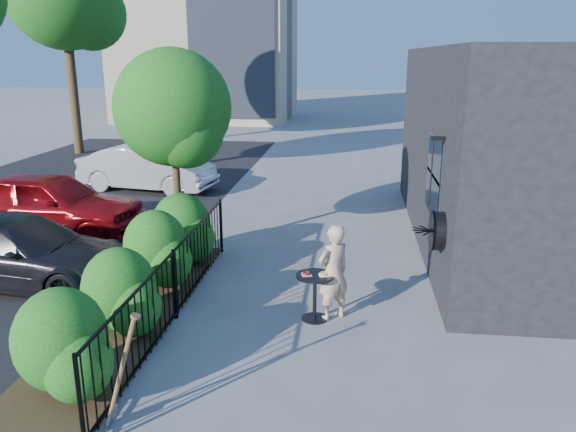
# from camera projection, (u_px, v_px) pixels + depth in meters

# --- Properties ---
(ground) EXTENTS (120.00, 120.00, 0.00)m
(ground) POSITION_uv_depth(u_px,v_px,m) (274.00, 323.00, 8.35)
(ground) COLOR gray
(ground) RESTS_ON ground
(shop_building) EXTENTS (6.22, 9.00, 4.00)m
(shop_building) POSITION_uv_depth(u_px,v_px,m) (570.00, 149.00, 11.47)
(shop_building) COLOR black
(shop_building) RESTS_ON ground
(fence) EXTENTS (0.05, 6.05, 1.10)m
(fence) POSITION_uv_depth(u_px,v_px,m) (175.00, 284.00, 8.36)
(fence) COLOR black
(fence) RESTS_ON ground
(planting_bed) EXTENTS (1.30, 6.00, 0.08)m
(planting_bed) POSITION_uv_depth(u_px,v_px,m) (132.00, 313.00, 8.59)
(planting_bed) COLOR #382616
(planting_bed) RESTS_ON ground
(shrubs) EXTENTS (1.10, 5.60, 1.24)m
(shrubs) POSITION_uv_depth(u_px,v_px,m) (138.00, 271.00, 8.49)
(shrubs) COLOR #1C5212
(shrubs) RESTS_ON ground
(patio_tree) EXTENTS (2.20, 2.20, 3.94)m
(patio_tree) POSITION_uv_depth(u_px,v_px,m) (176.00, 115.00, 10.47)
(patio_tree) COLOR #3F2B19
(patio_tree) RESTS_ON ground
(cafe_table) EXTENTS (0.57, 0.57, 0.77)m
(cafe_table) POSITION_uv_depth(u_px,v_px,m) (315.00, 289.00, 8.34)
(cafe_table) COLOR black
(cafe_table) RESTS_ON ground
(woman) EXTENTS (0.64, 0.62, 1.48)m
(woman) POSITION_uv_depth(u_px,v_px,m) (333.00, 273.00, 8.31)
(woman) COLOR tan
(woman) RESTS_ON ground
(shovel) EXTENTS (0.47, 0.18, 1.38)m
(shovel) POSITION_uv_depth(u_px,v_px,m) (120.00, 378.00, 5.84)
(shovel) COLOR brown
(shovel) RESTS_ON ground
(car_red) EXTENTS (4.19, 1.80, 1.41)m
(car_red) POSITION_uv_depth(u_px,v_px,m) (49.00, 203.00, 12.33)
(car_red) COLOR #9D0D13
(car_red) RESTS_ON ground
(car_silver) EXTENTS (4.19, 2.07, 1.32)m
(car_silver) POSITION_uv_depth(u_px,v_px,m) (147.00, 168.00, 16.44)
(car_silver) COLOR #B7B7BC
(car_silver) RESTS_ON ground
(car_darkgrey) EXTENTS (4.22, 2.03, 1.19)m
(car_darkgrey) POSITION_uv_depth(u_px,v_px,m) (19.00, 251.00, 9.65)
(car_darkgrey) COLOR black
(car_darkgrey) RESTS_ON ground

